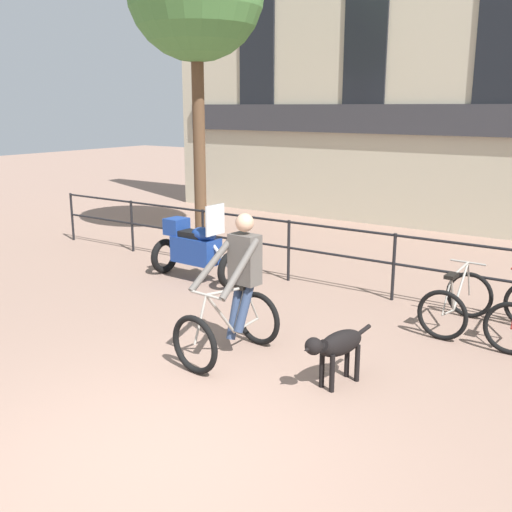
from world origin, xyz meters
name	(u,v)px	position (x,y,z in m)	size (l,w,h in m)	color
ground_plane	(155,458)	(0.00, 0.00, 0.00)	(60.00, 60.00, 0.00)	#8E7060
canal_railing	(394,255)	(0.00, 5.20, 0.71)	(15.05, 0.05, 1.05)	black
building_facade	(508,28)	(0.00, 10.99, 4.52)	(18.00, 0.72, 9.08)	#BCB299
cyclist_with_bike	(235,294)	(-0.75, 2.16, 0.76)	(0.78, 1.23, 1.70)	black
dog	(336,346)	(0.63, 2.09, 0.46)	(0.39, 1.00, 0.64)	black
parked_motorcycle	(195,248)	(-3.20, 4.33, 0.56)	(1.67, 0.69, 1.35)	black
parked_bicycle_near_lamp	(456,303)	(1.16, 4.54, 0.36)	(0.71, 1.14, 0.86)	black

